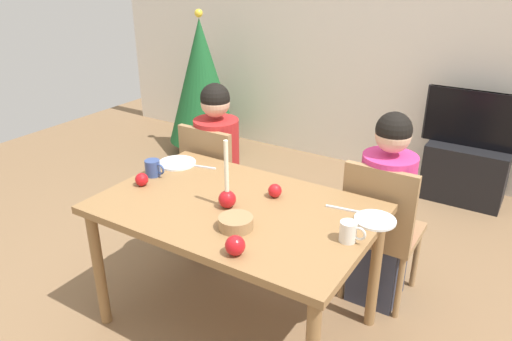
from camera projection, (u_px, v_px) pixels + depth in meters
name	position (u px, v px, depth m)	size (l,w,h in m)	color
ground_plane	(237.00, 321.00, 2.77)	(7.68, 7.68, 0.00)	brown
back_wall	(401.00, 32.00, 4.26)	(6.40, 0.10, 2.60)	silver
dining_table	(235.00, 220.00, 2.50)	(1.40, 0.90, 0.75)	olive
chair_left	(215.00, 179.00, 3.32)	(0.40, 0.40, 0.90)	#99754C
chair_right	(381.00, 225.00, 2.75)	(0.40, 0.40, 0.90)	#99754C
person_left_child	(218.00, 170.00, 3.32)	(0.30, 0.30, 1.17)	#33384C
person_right_child	(384.00, 214.00, 2.75)	(0.30, 0.30, 1.17)	#33384C
tv_stand	(465.00, 172.00, 4.08)	(0.64, 0.40, 0.48)	black
tv	(475.00, 119.00, 3.89)	(0.79, 0.05, 0.46)	black
christmas_tree	(202.00, 81.00, 4.87)	(0.71, 0.71, 1.45)	brown
candle_centerpiece	(227.00, 194.00, 2.42)	(0.09, 0.09, 0.36)	red
plate_left	(177.00, 163.00, 2.96)	(0.23, 0.23, 0.01)	silver
plate_right	(375.00, 220.00, 2.32)	(0.20, 0.20, 0.01)	silver
mug_left	(153.00, 168.00, 2.78)	(0.13, 0.09, 0.09)	#33477F
mug_right	(349.00, 232.00, 2.14)	(0.12, 0.08, 0.10)	silver
fork_left	(202.00, 167.00, 2.91)	(0.18, 0.01, 0.01)	silver
fork_right	(343.00, 209.00, 2.42)	(0.18, 0.01, 0.01)	silver
bowl_walnuts	(236.00, 223.00, 2.25)	(0.16, 0.16, 0.06)	#99754C
apple_near_candle	(275.00, 191.00, 2.54)	(0.07, 0.07, 0.07)	red
apple_by_left_plate	(142.00, 179.00, 2.67)	(0.07, 0.07, 0.07)	red
apple_by_right_mug	(235.00, 245.00, 2.05)	(0.09, 0.09, 0.09)	red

